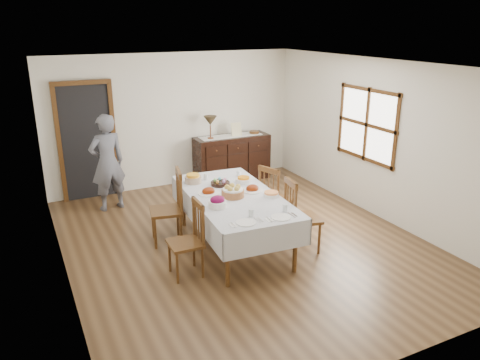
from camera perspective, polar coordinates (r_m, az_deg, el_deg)
name	(u,v)px	position (r m, az deg, el deg)	size (l,w,h in m)	color
ground	(243,241)	(7.11, 0.36, -7.50)	(6.00, 6.00, 0.00)	brown
room_shell	(221,130)	(6.86, -2.29, 6.08)	(5.02, 6.02, 2.65)	white
dining_table	(233,201)	(6.68, -0.81, -2.59)	(1.35, 2.42, 0.81)	silver
chair_left_near	(189,239)	(6.08, -6.24, -7.11)	(0.43, 0.43, 1.00)	#503014
chair_left_far	(170,206)	(6.97, -8.55, -3.21)	(0.55, 0.55, 1.11)	#503014
chair_right_near	(299,215)	(6.68, 7.25, -4.24)	(0.53, 0.53, 1.09)	#503014
chair_right_far	(274,197)	(7.38, 4.19, -2.07)	(0.56, 0.56, 1.04)	#503014
sideboard	(232,158)	(9.68, -0.99, 2.71)	(1.55, 0.56, 0.93)	black
person	(107,159)	(8.33, -15.90, 2.42)	(0.56, 0.36, 1.81)	slate
bread_basket	(233,192)	(6.56, -0.89, -1.47)	(0.32, 0.32, 0.18)	brown
egg_basket	(220,183)	(7.05, -2.43, -0.37)	(0.29, 0.29, 0.10)	black
ham_platter_a	(208,192)	(6.70, -3.87, -1.44)	(0.31, 0.31, 0.11)	white
ham_platter_b	(252,189)	(6.80, 1.52, -1.09)	(0.32, 0.32, 0.11)	white
beet_bowl	(217,202)	(6.20, -2.76, -2.73)	(0.25, 0.25, 0.16)	white
carrot_bowl	(243,180)	(7.13, 0.42, -0.01)	(0.24, 0.24, 0.10)	white
pineapple_bowl	(193,179)	(7.17, -5.74, 0.15)	(0.25, 0.25, 0.14)	tan
casserole_dish	(271,194)	(6.59, 3.83, -1.74)	(0.21, 0.21, 0.07)	white
butter_dish	(233,196)	(6.50, -0.89, -2.00)	(0.15, 0.10, 0.07)	white
setting_left	(247,219)	(5.80, 0.89, -4.80)	(0.43, 0.31, 0.10)	white
setting_right	(282,214)	(5.97, 5.13, -4.16)	(0.43, 0.31, 0.10)	white
glass_far_a	(206,177)	(7.29, -4.19, 0.41)	(0.07, 0.07, 0.10)	silver
glass_far_b	(239,174)	(7.43, -0.17, 0.79)	(0.06, 0.06, 0.09)	silver
runner	(231,136)	(9.56, -1.15, 5.41)	(1.30, 0.35, 0.01)	white
table_lamp	(210,121)	(9.26, -3.65, 7.15)	(0.26, 0.26, 0.46)	brown
picture_frame	(236,129)	(9.52, -0.46, 6.19)	(0.22, 0.08, 0.28)	beige
deco_bowl	(254,132)	(9.76, 1.74, 5.83)	(0.20, 0.20, 0.06)	#503014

